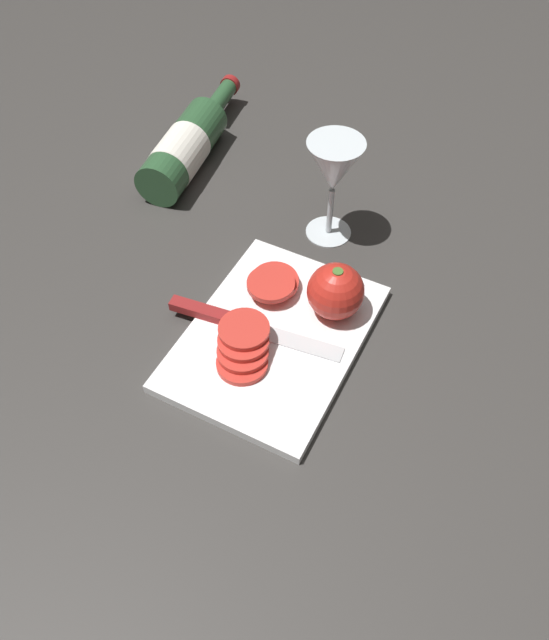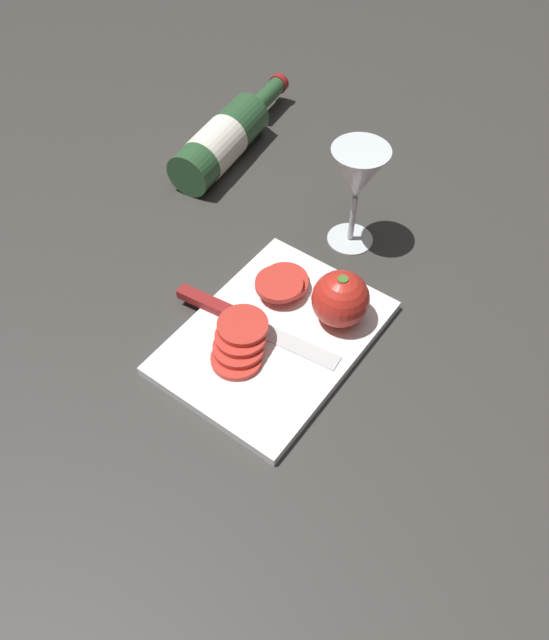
{
  "view_description": "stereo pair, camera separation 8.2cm",
  "coord_description": "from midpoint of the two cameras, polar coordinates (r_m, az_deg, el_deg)",
  "views": [
    {
      "loc": [
        0.53,
        0.27,
        0.68
      ],
      "look_at": [
        0.08,
        0.04,
        0.04
      ],
      "focal_mm": 35.0,
      "sensor_mm": 36.0,
      "label": 1
    },
    {
      "loc": [
        0.49,
        0.34,
        0.68
      ],
      "look_at": [
        0.08,
        0.04,
        0.04
      ],
      "focal_mm": 35.0,
      "sensor_mm": 36.0,
      "label": 2
    }
  ],
  "objects": [
    {
      "name": "knife",
      "position": [
        0.86,
        -7.46,
        0.01
      ],
      "size": [
        0.05,
        0.25,
        0.01
      ],
      "rotation": [
        0.0,
        0.0,
        1.69
      ],
      "color": "silver",
      "rests_on": "cutting_board"
    },
    {
      "name": "ground_plane",
      "position": [
        0.91,
        -2.53,
        2.18
      ],
      "size": [
        3.0,
        3.0,
        0.0
      ],
      "primitive_type": "plane",
      "color": "#383533"
    },
    {
      "name": "cutting_board",
      "position": [
        0.85,
        -2.76,
        -1.76
      ],
      "size": [
        0.3,
        0.22,
        0.01
      ],
      "color": "white",
      "rests_on": "ground_plane"
    },
    {
      "name": "tomato_slice_stack_far",
      "position": [
        0.89,
        -2.73,
        3.31
      ],
      "size": [
        0.09,
        0.08,
        0.03
      ],
      "color": "red",
      "rests_on": "cutting_board"
    },
    {
      "name": "tomato_slice_stack_near",
      "position": [
        0.81,
        -5.78,
        -2.59
      ],
      "size": [
        0.1,
        0.08,
        0.03
      ],
      "color": "red",
      "rests_on": "cutting_board"
    },
    {
      "name": "whole_tomato",
      "position": [
        0.84,
        2.82,
        2.42
      ],
      "size": [
        0.08,
        0.08,
        0.08
      ],
      "color": "red",
      "rests_on": "cutting_board"
    },
    {
      "name": "wine_bottle",
      "position": [
        1.12,
        -10.26,
        15.24
      ],
      "size": [
        0.34,
        0.11,
        0.08
      ],
      "color": "#2D5633",
      "rests_on": "ground_plane"
    },
    {
      "name": "wine_glass",
      "position": [
        0.92,
        2.86,
        13.37
      ],
      "size": [
        0.08,
        0.08,
        0.17
      ],
      "color": "silver",
      "rests_on": "ground_plane"
    }
  ]
}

